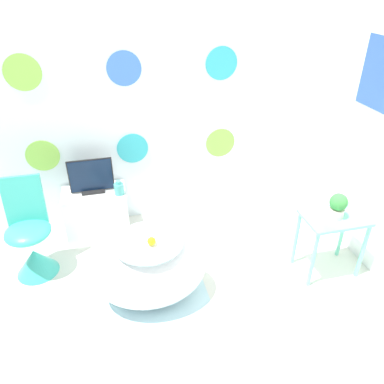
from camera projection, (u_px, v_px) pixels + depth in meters
The scene contains 12 objects.
ground_plane at pixel (178, 379), 2.36m from camera, with size 12.00×12.00×0.00m, color silver.
wall_back_dotted at pixel (130, 91), 3.28m from camera, with size 4.61×0.05×2.60m.
wall_right at pixel (382, 109), 2.85m from camera, with size 0.06×2.89×2.60m.
rug at pixel (151, 302), 2.90m from camera, with size 0.90×0.84×0.01m.
bathtub at pixel (150, 269), 2.82m from camera, with size 0.85×0.62×0.55m.
rubber_duck at pixel (152, 241), 2.61m from camera, with size 0.06×0.07×0.07m.
chair at pixel (32, 246), 3.07m from camera, with size 0.36×0.36×0.84m.
tv_cabinet at pixel (97, 212), 3.56m from camera, with size 0.58×0.33×0.46m.
tv at pixel (91, 178), 3.37m from camera, with size 0.39×0.12×0.32m.
vase at pixel (119, 188), 3.38m from camera, with size 0.09×0.09×0.14m.
side_table at pixel (333, 228), 3.00m from camera, with size 0.49×0.33×0.55m.
potted_plant_left at pixel (338, 205), 2.89m from camera, with size 0.14×0.14×0.20m.
Camera 1 is at (-0.25, -1.40, 2.22)m, focal length 35.00 mm.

